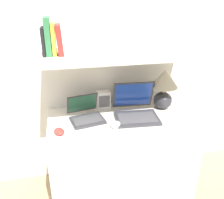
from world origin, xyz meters
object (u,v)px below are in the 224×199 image
router_box (104,100)px  book_yellow (54,39)px  second_mouse (59,131)px  computer_mouse (116,125)px  laptop_large (136,110)px  laptop_small (86,115)px  book_green (48,37)px  book_black (43,41)px  table_lamp (164,85)px  book_red (59,40)px

router_box → book_yellow: book_yellow is taller
second_mouse → computer_mouse: bearing=1.4°
laptop_large → laptop_small: (-0.40, 0.03, -0.02)m
book_green → book_black: bearing=-180.0°
table_lamp → book_yellow: bearing=-177.0°
second_mouse → book_red: (0.06, 0.19, 0.61)m
laptop_large → second_mouse: size_ratio=3.12×
laptop_large → book_black: bearing=175.4°
computer_mouse → book_yellow: size_ratio=0.59×
router_box → book_yellow: (-0.37, -0.16, 0.56)m
computer_mouse → second_mouse: size_ratio=1.08×
table_lamp → book_black: (-0.93, -0.04, 0.41)m
computer_mouse → router_box: size_ratio=0.85×
second_mouse → book_yellow: size_ratio=0.55×
laptop_large → book_yellow: book_yellow is taller
computer_mouse → router_box: (-0.03, 0.34, 0.06)m
table_lamp → laptop_small: (-0.67, -0.07, -0.17)m
book_green → book_red: book_green is taller
book_green → book_red: size_ratio=1.23×
laptop_small → computer_mouse: (0.21, -0.16, -0.02)m
second_mouse → laptop_small: bearing=39.2°
computer_mouse → book_green: bearing=156.8°
laptop_large → book_red: (-0.55, 0.05, 0.57)m
laptop_large → second_mouse: laptop_large is taller
router_box → book_green: 0.72m
table_lamp → second_mouse: bearing=-164.8°
laptop_large → book_red: 0.80m
book_green → book_red: bearing=-0.0°
laptop_small → book_green: 0.65m
book_yellow → book_black: bearing=180.0°
second_mouse → book_yellow: 0.64m
table_lamp → book_green: book_green is taller
router_box → book_yellow: size_ratio=0.70×
laptop_large → book_black: size_ratio=1.93×
computer_mouse → router_box: 0.35m
second_mouse → book_black: size_ratio=0.62×
laptop_small → book_yellow: size_ratio=1.42×
table_lamp → book_black: size_ratio=1.86×
router_box → computer_mouse: bearing=-84.9°
table_lamp → computer_mouse: (-0.47, -0.23, -0.20)m
laptop_large → laptop_small: 0.40m
table_lamp → second_mouse: 0.94m
laptop_large → router_box: laptop_large is taller
laptop_large → second_mouse: (-0.61, -0.14, -0.04)m
computer_mouse → second_mouse: 0.42m
laptop_large → book_green: 0.86m
book_red → book_green: bearing=180.0°
table_lamp → router_box: table_lamp is taller
router_box → table_lamp: bearing=-13.0°
laptop_small → book_green: book_green is taller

